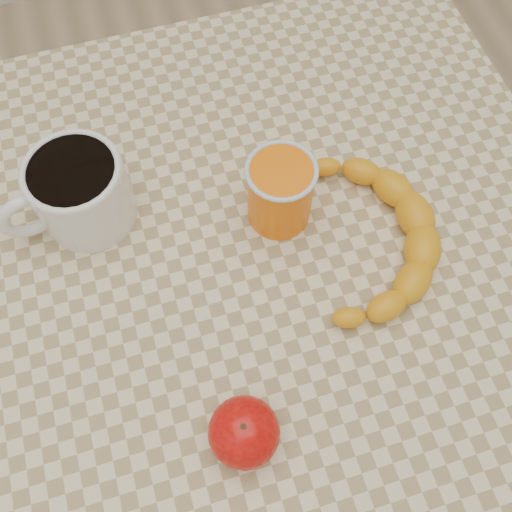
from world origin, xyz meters
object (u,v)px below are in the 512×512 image
object	(u,v)px
table	(256,292)
orange_juice_glass	(280,192)
coffee_mug	(78,191)
banana	(373,238)
apple	(244,432)

from	to	relation	value
table	orange_juice_glass	xyz separation A→B (m)	(0.05, 0.06, 0.13)
table	coffee_mug	bearing A→B (deg)	144.81
orange_juice_glass	banana	distance (m)	0.12
coffee_mug	apple	xyz separation A→B (m)	(0.10, -0.30, -0.02)
table	banana	distance (m)	0.17
orange_juice_glass	apple	distance (m)	0.26
coffee_mug	banana	bearing A→B (deg)	-24.43
coffee_mug	apple	world-z (taller)	coffee_mug
table	orange_juice_glass	distance (m)	0.15
coffee_mug	banana	world-z (taller)	coffee_mug
coffee_mug	orange_juice_glass	xyz separation A→B (m)	(0.22, -0.06, -0.00)
orange_juice_glass	coffee_mug	bearing A→B (deg)	163.31
orange_juice_glass	table	bearing A→B (deg)	-129.00
apple	banana	bearing A→B (deg)	39.26
coffee_mug	orange_juice_glass	size ratio (longest dim) A/B	1.74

